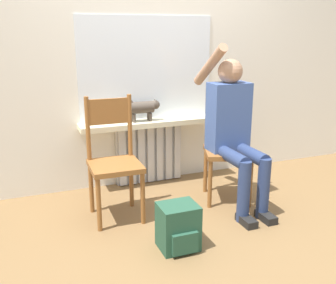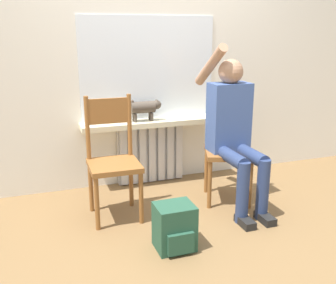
{
  "view_description": "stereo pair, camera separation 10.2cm",
  "coord_description": "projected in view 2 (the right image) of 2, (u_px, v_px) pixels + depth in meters",
  "views": [
    {
      "loc": [
        -1.16,
        -2.35,
        1.46
      ],
      "look_at": [
        0.0,
        0.65,
        0.54
      ],
      "focal_mm": 42.0,
      "sensor_mm": 36.0,
      "label": 1
    },
    {
      "loc": [
        -1.07,
        -2.38,
        1.46
      ],
      "look_at": [
        0.0,
        0.65,
        0.54
      ],
      "focal_mm": 42.0,
      "sensor_mm": 36.0,
      "label": 2
    }
  ],
  "objects": [
    {
      "name": "cat",
      "position": [
        145.0,
        107.0,
        3.65
      ],
      "size": [
        0.41,
        0.11,
        0.21
      ],
      "color": "#4C4238",
      "rests_on": "windowsill"
    },
    {
      "name": "window_glass",
      "position": [
        149.0,
        68.0,
        3.68
      ],
      "size": [
        1.3,
        0.01,
        0.95
      ],
      "color": "white",
      "rests_on": "windowsill"
    },
    {
      "name": "windowsill",
      "position": [
        153.0,
        123.0,
        3.72
      ],
      "size": [
        1.35,
        0.22,
        0.05
      ],
      "color": "beige",
      "rests_on": "radiator"
    },
    {
      "name": "radiator",
      "position": [
        151.0,
        153.0,
        3.87
      ],
      "size": [
        0.66,
        0.08,
        0.59
      ],
      "color": "silver",
      "rests_on": "ground_plane"
    },
    {
      "name": "chair_right",
      "position": [
        228.0,
        146.0,
        3.42
      ],
      "size": [
        0.5,
        0.5,
        0.97
      ],
      "rotation": [
        0.0,
        0.0,
        -0.35
      ],
      "color": "brown",
      "rests_on": "ground_plane"
    },
    {
      "name": "chair_left",
      "position": [
        113.0,
        158.0,
        3.1
      ],
      "size": [
        0.4,
        0.4,
        0.97
      ],
      "rotation": [
        0.0,
        0.0,
        -0.02
      ],
      "color": "brown",
      "rests_on": "ground_plane"
    },
    {
      "name": "wall_with_window",
      "position": [
        147.0,
        42.0,
        3.65
      ],
      "size": [
        7.0,
        0.06,
        2.7
      ],
      "color": "white",
      "rests_on": "ground_plane"
    },
    {
      "name": "ground_plane",
      "position": [
        197.0,
        235.0,
        2.9
      ],
      "size": [
        12.0,
        12.0,
        0.0
      ],
      "primitive_type": "plane",
      "color": "brown"
    },
    {
      "name": "backpack",
      "position": [
        175.0,
        227.0,
        2.69
      ],
      "size": [
        0.26,
        0.25,
        0.32
      ],
      "color": "#234C38",
      "rests_on": "ground_plane"
    },
    {
      "name": "person",
      "position": [
        234.0,
        127.0,
        3.26
      ],
      "size": [
        0.36,
        0.99,
        1.36
      ],
      "color": "navy",
      "rests_on": "ground_plane"
    }
  ]
}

